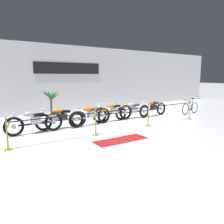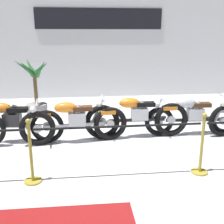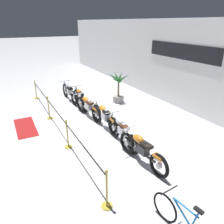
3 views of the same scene
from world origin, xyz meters
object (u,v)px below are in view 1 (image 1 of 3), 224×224
(floor_banner, at_px, (121,140))
(bicycle, at_px, (190,108))
(motorcycle_orange_5, at_px, (153,108))
(motorcycle_silver_0, at_px, (34,122))
(motorcycle_orange_1, at_px, (61,118))
(motorcycle_silver_4, at_px, (133,110))
(stanchion_mid_right, at_px, (148,118))
(motorcycle_orange_3, at_px, (113,112))
(potted_palm_left_of_row, at_px, (51,107))
(stanchion_far_left, at_px, (94,117))
(stanchion_mid_left, at_px, (96,126))
(stanchion_far_right, at_px, (189,112))
(motorcycle_orange_2, at_px, (90,115))

(floor_banner, bearing_deg, bicycle, 17.91)
(motorcycle_orange_5, relative_size, floor_banner, 1.07)
(motorcycle_silver_0, relative_size, motorcycle_orange_1, 1.02)
(motorcycle_orange_1, relative_size, motorcycle_silver_4, 1.01)
(motorcycle_orange_1, relative_size, bicycle, 1.34)
(motorcycle_silver_0, distance_m, stanchion_mid_right, 4.94)
(motorcycle_orange_3, distance_m, floor_banner, 3.33)
(potted_palm_left_of_row, relative_size, stanchion_mid_right, 1.58)
(stanchion_far_left, xyz_separation_m, stanchion_mid_left, (0.05, -0.00, -0.36))
(motorcycle_orange_5, relative_size, stanchion_mid_left, 2.08)
(motorcycle_orange_5, distance_m, stanchion_mid_right, 2.58)
(motorcycle_orange_1, xyz_separation_m, stanchion_far_left, (0.67, -1.74, 0.25))
(motorcycle_orange_3, bearing_deg, floor_banner, -119.20)
(bicycle, relative_size, stanchion_far_left, 0.19)
(motorcycle_orange_1, bearing_deg, stanchion_mid_right, -26.56)
(motorcycle_silver_0, distance_m, potted_palm_left_of_row, 2.68)
(bicycle, distance_m, stanchion_mid_right, 4.50)
(stanchion_far_left, distance_m, floor_banner, 1.40)
(stanchion_mid_right, bearing_deg, stanchion_far_left, 180.00)
(stanchion_far_right, relative_size, floor_banner, 0.52)
(motorcycle_orange_1, relative_size, stanchion_far_right, 2.15)
(motorcycle_silver_0, height_order, stanchion_far_left, stanchion_far_left)
(motorcycle_orange_1, height_order, motorcycle_orange_3, motorcycle_orange_3)
(motorcycle_silver_0, xyz_separation_m, motorcycle_orange_5, (6.63, 0.14, -0.01))
(motorcycle_silver_4, height_order, motorcycle_orange_5, motorcycle_orange_5)
(potted_palm_left_of_row, distance_m, stanchion_mid_left, 3.85)
(stanchion_mid_right, bearing_deg, motorcycle_orange_1, 153.44)
(motorcycle_orange_3, relative_size, floor_banner, 1.15)
(stanchion_mid_right, bearing_deg, motorcycle_orange_3, 112.72)
(potted_palm_left_of_row, bearing_deg, stanchion_far_left, -83.71)
(stanchion_far_right, distance_m, floor_banner, 5.45)
(stanchion_far_left, distance_m, stanchion_mid_left, 0.37)
(motorcycle_orange_2, xyz_separation_m, motorcycle_orange_5, (4.07, 0.08, 0.00))
(stanchion_far_left, height_order, stanchion_mid_right, same)
(motorcycle_silver_0, height_order, motorcycle_orange_2, motorcycle_silver_0)
(motorcycle_orange_3, bearing_deg, motorcycle_orange_5, -1.73)
(floor_banner, bearing_deg, stanchion_mid_left, 111.25)
(motorcycle_silver_0, relative_size, stanchion_far_right, 2.19)
(bicycle, distance_m, stanchion_mid_left, 7.22)
(motorcycle_orange_1, distance_m, motorcycle_orange_2, 1.36)
(stanchion_mid_right, bearing_deg, potted_palm_left_of_row, 130.44)
(motorcycle_silver_0, bearing_deg, stanchion_far_left, -39.75)
(stanchion_far_right, bearing_deg, potted_palm_left_of_row, 148.56)
(potted_palm_left_of_row, relative_size, stanchion_far_left, 0.19)
(motorcycle_orange_3, height_order, stanchion_far_right, stanchion_far_right)
(motorcycle_silver_0, relative_size, motorcycle_orange_2, 1.01)
(bicycle, bearing_deg, motorcycle_silver_4, 168.12)
(floor_banner, bearing_deg, stanchion_mid_right, 25.71)
(motorcycle_silver_0, distance_m, motorcycle_orange_3, 3.95)
(stanchion_mid_left, bearing_deg, motorcycle_orange_2, 68.41)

